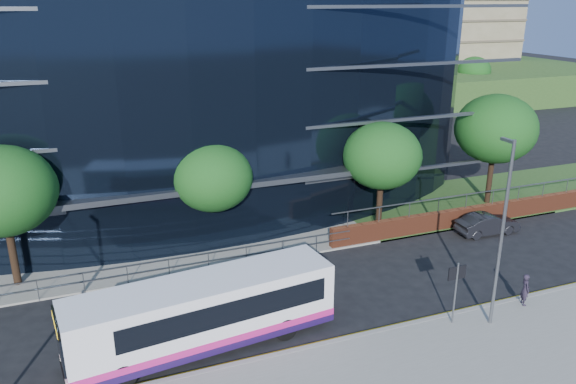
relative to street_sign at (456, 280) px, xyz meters
name	(u,v)px	position (x,y,z in m)	size (l,w,h in m)	color
ground	(340,327)	(-4.50, 1.59, -2.15)	(200.00, 200.00, 0.00)	black
kerb	(351,338)	(-4.50, 0.59, -2.07)	(80.00, 0.25, 0.16)	gray
yellow_line_outer	(349,337)	(-4.50, 0.79, -2.14)	(80.00, 0.08, 0.01)	gold
yellow_line_inner	(347,335)	(-4.50, 0.94, -2.14)	(80.00, 0.08, 0.01)	gold
far_forecourt	(157,246)	(-10.50, 12.59, -2.10)	(50.00, 8.00, 0.10)	gray
grass_verge	(565,185)	(19.50, 12.59, -2.09)	(36.00, 8.00, 0.12)	#2D511E
glass_office	(155,79)	(-8.50, 22.44, 5.85)	(44.00, 23.10, 16.00)	black
retaining_wall	(564,201)	(15.50, 8.89, -1.54)	(34.00, 0.40, 2.11)	brown
guard_railings	(127,271)	(-12.50, 8.59, -1.33)	(24.00, 0.05, 1.10)	slate
apartment_block	(366,13)	(27.50, 58.80, 8.96)	(60.00, 42.00, 30.00)	#2D511E
street_sign	(456,280)	(0.00, 0.00, 0.00)	(0.85, 0.09, 2.80)	slate
tree_far_a	(2,191)	(-17.50, 10.59, 2.71)	(4.95, 4.95, 6.98)	black
tree_far_b	(213,178)	(-7.50, 11.09, 2.06)	(4.29, 4.29, 6.05)	black
tree_far_c	(382,156)	(2.50, 10.59, 2.39)	(4.62, 4.62, 6.51)	black
tree_far_d	(496,129)	(11.50, 11.59, 3.04)	(5.28, 5.28, 7.44)	black
tree_dist_e	(374,76)	(19.50, 41.59, 2.39)	(4.62, 4.62, 6.51)	black
tree_dist_f	(474,71)	(35.50, 43.59, 2.06)	(4.29, 4.29, 6.05)	black
streetlight_east	(502,230)	(1.50, -0.59, 2.29)	(0.15, 0.77, 8.00)	slate
city_bus	(206,312)	(-10.07, 2.36, -0.62)	(10.85, 3.61, 2.88)	white
parked_car	(487,224)	(8.02, 7.44, -1.52)	(1.33, 3.81, 1.26)	black
pedestrian	(525,289)	(3.94, 0.09, -1.25)	(0.54, 0.36, 1.49)	#282030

